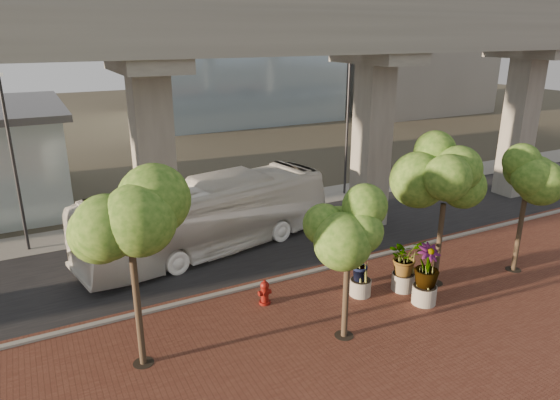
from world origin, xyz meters
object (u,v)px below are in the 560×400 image
parked_car (533,167)px  fire_hydrant (265,292)px  transit_bus (209,217)px  planter_front (405,259)px

parked_car → fire_hydrant: parked_car is taller
transit_bus → planter_front: bearing=-153.8°
parked_car → planter_front: 22.82m
fire_hydrant → planter_front: 6.07m
parked_car → planter_front: (-20.78, -9.41, 0.73)m
fire_hydrant → planter_front: (5.77, -1.67, 0.92)m
transit_bus → planter_front: size_ratio=5.60×
transit_bus → fire_hydrant: (0.16, -6.04, -1.27)m
transit_bus → parked_car: 26.78m
transit_bus → parked_car: bearing=-97.7°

